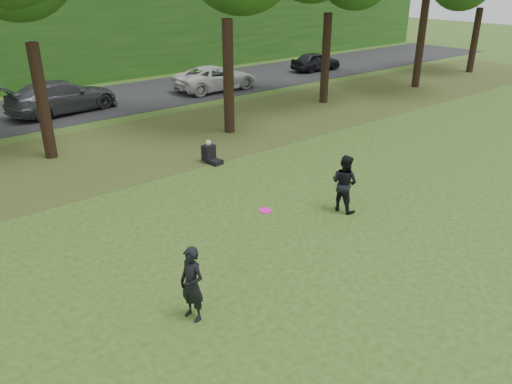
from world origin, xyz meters
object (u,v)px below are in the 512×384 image
Objects in this scene: player_left at (192,284)px; frisbee at (265,210)px; seated_person at (210,154)px; player_right at (344,183)px.

frisbee reaches higher than player_left.
frisbee is 0.33× the size of seated_person.
frisbee is at bearing -123.64° from seated_person.
frisbee is 7.48m from seated_person.
player_left is 1.89× the size of seated_person.
frisbee reaches higher than seated_person.
frisbee is at bearing 97.71° from player_right.
player_left is at bearing 95.63° from player_right.
player_right is at bearing 92.21° from player_left.
frisbee is at bearing 88.43° from player_left.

